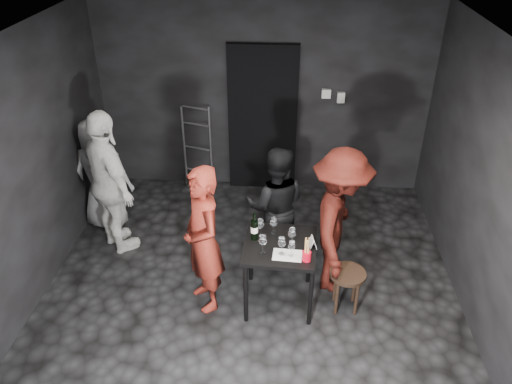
# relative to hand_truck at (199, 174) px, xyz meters

# --- Properties ---
(floor) EXTENTS (4.50, 5.00, 0.02)m
(floor) POSITION_rel_hand_truck_xyz_m (0.92, -2.31, -0.23)
(floor) COLOR black
(floor) RESTS_ON ground
(ceiling) EXTENTS (4.50, 5.00, 0.02)m
(ceiling) POSITION_rel_hand_truck_xyz_m (0.92, -2.31, 2.47)
(ceiling) COLOR silver
(ceiling) RESTS_ON ground
(wall_back) EXTENTS (4.50, 0.04, 2.70)m
(wall_back) POSITION_rel_hand_truck_xyz_m (0.92, 0.19, 1.12)
(wall_back) COLOR black
(wall_back) RESTS_ON ground
(wall_left) EXTENTS (0.04, 5.00, 2.70)m
(wall_left) POSITION_rel_hand_truck_xyz_m (-1.33, -2.31, 1.12)
(wall_left) COLOR black
(wall_left) RESTS_ON ground
(wall_right) EXTENTS (0.04, 5.00, 2.70)m
(wall_right) POSITION_rel_hand_truck_xyz_m (3.17, -2.31, 1.12)
(wall_right) COLOR black
(wall_right) RESTS_ON ground
(doorway) EXTENTS (0.95, 0.10, 2.10)m
(doorway) POSITION_rel_hand_truck_xyz_m (0.92, 0.13, 0.82)
(doorway) COLOR black
(doorway) RESTS_ON ground
(wallbox_upper) EXTENTS (0.12, 0.06, 0.12)m
(wallbox_upper) POSITION_rel_hand_truck_xyz_m (1.77, 0.14, 1.22)
(wallbox_upper) COLOR #B7B7B2
(wallbox_upper) RESTS_ON wall_back
(wallbox_lower) EXTENTS (0.10, 0.06, 0.14)m
(wallbox_lower) POSITION_rel_hand_truck_xyz_m (1.97, 0.14, 1.17)
(wallbox_lower) COLOR #B7B7B2
(wallbox_lower) RESTS_ON wall_back
(hand_truck) EXTENTS (0.42, 0.35, 1.26)m
(hand_truck) POSITION_rel_hand_truck_xyz_m (0.00, 0.00, 0.00)
(hand_truck) COLOR #B2B2B7
(hand_truck) RESTS_ON floor
(tasting_table) EXTENTS (0.72, 0.72, 0.75)m
(tasting_table) POSITION_rel_hand_truck_xyz_m (1.23, -2.29, 0.43)
(tasting_table) COLOR black
(tasting_table) RESTS_ON floor
(stool) EXTENTS (0.37, 0.37, 0.47)m
(stool) POSITION_rel_hand_truck_xyz_m (1.93, -2.34, 0.16)
(stool) COLOR black
(stool) RESTS_ON floor
(server_red) EXTENTS (0.68, 0.75, 1.73)m
(server_red) POSITION_rel_hand_truck_xyz_m (0.47, -2.35, 0.64)
(server_red) COLOR maroon
(server_red) RESTS_ON floor
(woman_black) EXTENTS (0.68, 0.38, 1.40)m
(woman_black) POSITION_rel_hand_truck_xyz_m (1.16, -1.55, 0.48)
(woman_black) COLOR black
(woman_black) RESTS_ON floor
(man_maroon) EXTENTS (0.73, 1.25, 1.83)m
(man_maroon) POSITION_rel_hand_truck_xyz_m (1.84, -1.98, 0.69)
(man_maroon) COLOR #3B100A
(man_maroon) RESTS_ON floor
(bystander_cream) EXTENTS (1.28, 1.31, 2.11)m
(bystander_cream) POSITION_rel_hand_truck_xyz_m (-0.75, -1.47, 0.83)
(bystander_cream) COLOR white
(bystander_cream) RESTS_ON floor
(bystander_grey) EXTENTS (0.74, 0.44, 1.47)m
(bystander_grey) POSITION_rel_hand_truck_xyz_m (-1.03, -0.98, 0.51)
(bystander_grey) COLOR #959595
(bystander_grey) RESTS_ON floor
(tasting_mat) EXTENTS (0.29, 0.20, 0.00)m
(tasting_mat) POSITION_rel_hand_truck_xyz_m (1.31, -2.46, 0.53)
(tasting_mat) COLOR white
(tasting_mat) RESTS_ON tasting_table
(wine_glass_a) EXTENTS (0.10, 0.10, 0.22)m
(wine_glass_a) POSITION_rel_hand_truck_xyz_m (1.07, -2.43, 0.63)
(wine_glass_a) COLOR white
(wine_glass_a) RESTS_ON tasting_table
(wine_glass_b) EXTENTS (0.10, 0.10, 0.21)m
(wine_glass_b) POSITION_rel_hand_truck_xyz_m (1.03, -2.16, 0.63)
(wine_glass_b) COLOR white
(wine_glass_b) RESTS_ON tasting_table
(wine_glass_c) EXTENTS (0.09, 0.09, 0.20)m
(wine_glass_c) POSITION_rel_hand_truck_xyz_m (1.16, -2.10, 0.63)
(wine_glass_c) COLOR white
(wine_glass_c) RESTS_ON tasting_table
(wine_glass_d) EXTENTS (0.09, 0.09, 0.21)m
(wine_glass_d) POSITION_rel_hand_truck_xyz_m (1.25, -2.45, 0.63)
(wine_glass_d) COLOR white
(wine_glass_d) RESTS_ON tasting_table
(wine_glass_e) EXTENTS (0.09, 0.09, 0.19)m
(wine_glass_e) POSITION_rel_hand_truck_xyz_m (1.35, -2.47, 0.62)
(wine_glass_e) COLOR white
(wine_glass_e) RESTS_ON tasting_table
(wine_glass_f) EXTENTS (0.10, 0.10, 0.22)m
(wine_glass_f) POSITION_rel_hand_truck_xyz_m (1.35, -2.29, 0.63)
(wine_glass_f) COLOR white
(wine_glass_f) RESTS_ON tasting_table
(wine_bottle) EXTENTS (0.07, 0.07, 0.31)m
(wine_bottle) POSITION_rel_hand_truck_xyz_m (0.97, -2.21, 0.64)
(wine_bottle) COLOR black
(wine_bottle) RESTS_ON tasting_table
(breadstick_cup) EXTENTS (0.09, 0.09, 0.27)m
(breadstick_cup) POSITION_rel_hand_truck_xyz_m (1.49, -2.52, 0.65)
(breadstick_cup) COLOR red
(breadstick_cup) RESTS_ON tasting_table
(reserved_card) EXTENTS (0.10, 0.14, 0.10)m
(reserved_card) POSITION_rel_hand_truck_xyz_m (1.54, -2.29, 0.57)
(reserved_card) COLOR white
(reserved_card) RESTS_ON tasting_table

